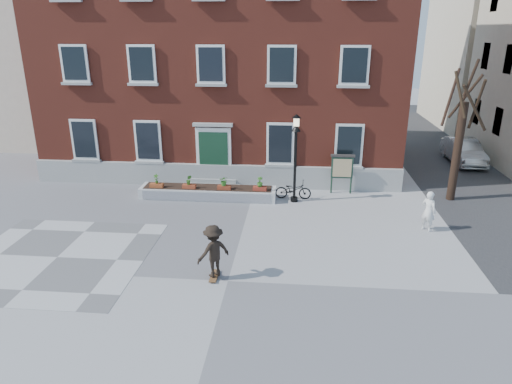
# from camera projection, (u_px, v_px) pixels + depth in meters

# --- Properties ---
(ground) EXTENTS (100.00, 100.00, 0.00)m
(ground) POSITION_uv_depth(u_px,v_px,m) (228.00, 281.00, 14.00)
(ground) COLOR gray
(ground) RESTS_ON ground
(checker_patch) EXTENTS (6.00, 6.00, 0.01)m
(checker_patch) POSITION_uv_depth(u_px,v_px,m) (57.00, 257.00, 15.45)
(checker_patch) COLOR #5D5D60
(checker_patch) RESTS_ON ground
(distant_building) EXTENTS (10.00, 12.00, 13.00)m
(distant_building) POSITION_uv_depth(u_px,v_px,m) (16.00, 41.00, 32.12)
(distant_building) COLOR beige
(distant_building) RESTS_ON ground
(bicycle) EXTENTS (1.63, 0.60, 0.85)m
(bicycle) POSITION_uv_depth(u_px,v_px,m) (293.00, 190.00, 20.67)
(bicycle) COLOR black
(bicycle) RESTS_ON ground
(parked_car) EXTENTS (1.48, 4.21, 1.38)m
(parked_car) POSITION_uv_depth(u_px,v_px,m) (464.00, 151.00, 26.17)
(parked_car) COLOR #B5B8BA
(parked_car) RESTS_ON ground
(bystander) EXTENTS (0.67, 0.68, 1.58)m
(bystander) POSITION_uv_depth(u_px,v_px,m) (429.00, 211.00, 17.29)
(bystander) COLOR white
(bystander) RESTS_ON ground
(brick_building) EXTENTS (18.40, 10.85, 12.60)m
(brick_building) POSITION_uv_depth(u_px,v_px,m) (227.00, 48.00, 25.16)
(brick_building) COLOR maroon
(brick_building) RESTS_ON ground
(planter_assembly) EXTENTS (6.20, 1.12, 1.15)m
(planter_assembly) POSITION_uv_depth(u_px,v_px,m) (208.00, 192.00, 20.80)
(planter_assembly) COLOR silver
(planter_assembly) RESTS_ON ground
(bare_tree) EXTENTS (1.83, 1.83, 6.16)m
(bare_tree) POSITION_uv_depth(u_px,v_px,m) (459.00, 139.00, 19.79)
(bare_tree) COLOR black
(bare_tree) RESTS_ON ground
(lamp_post) EXTENTS (0.40, 0.40, 3.93)m
(lamp_post) POSITION_uv_depth(u_px,v_px,m) (296.00, 146.00, 19.64)
(lamp_post) COLOR black
(lamp_post) RESTS_ON ground
(notice_board) EXTENTS (1.10, 0.16, 1.87)m
(notice_board) POSITION_uv_depth(u_px,v_px,m) (342.00, 167.00, 21.09)
(notice_board) COLOR black
(notice_board) RESTS_ON ground
(skateboarder) EXTENTS (1.24, 1.18, 1.76)m
(skateboarder) POSITION_uv_depth(u_px,v_px,m) (214.00, 251.00, 13.90)
(skateboarder) COLOR brown
(skateboarder) RESTS_ON ground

